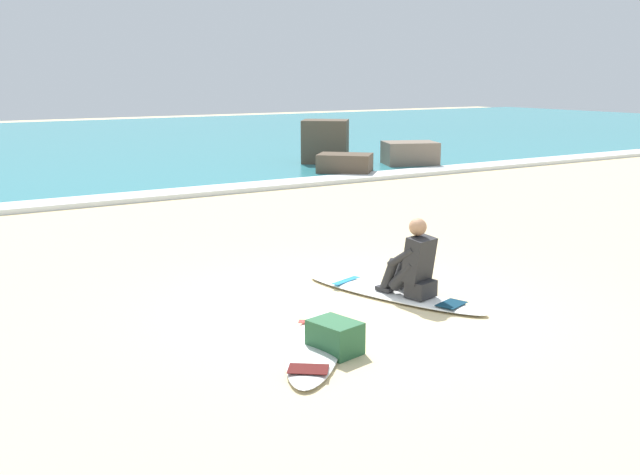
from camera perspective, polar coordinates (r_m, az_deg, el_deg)
name	(u,v)px	position (r m, az deg, el deg)	size (l,w,h in m)	color
ground_plane	(363,310)	(8.54, 3.35, -5.61)	(80.00, 80.00, 0.00)	beige
sea	(13,146)	(29.69, -22.75, 6.55)	(80.00, 28.00, 0.10)	teal
breaking_foam	(127,198)	(16.41, -14.79, 3.00)	(80.00, 0.90, 0.11)	white
surfboard_main	(393,294)	(9.05, 5.66, -4.37)	(1.31, 2.60, 0.08)	white
surfer_seated	(413,266)	(8.80, 7.27, -2.19)	(0.49, 0.76, 0.95)	#232326
surfboard_spare_near	(315,346)	(7.34, -0.35, -8.40)	(1.70, 2.02, 0.08)	white
rock_outcrop_distant	(356,151)	(21.36, 2.78, 6.76)	(4.32, 3.79, 1.36)	brown
beach_bag	(335,337)	(7.21, 1.17, -7.74)	(0.36, 0.48, 0.32)	#285B38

